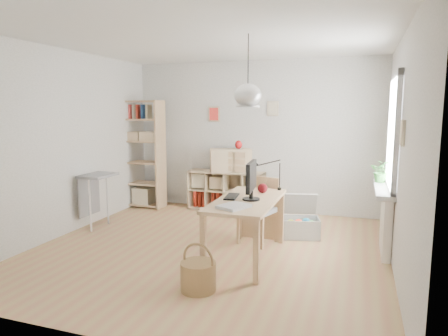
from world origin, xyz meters
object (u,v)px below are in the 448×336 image
(tall_bookshelf, at_px, (142,150))
(cube_shelf, at_px, (226,194))
(storage_chest, at_px, (300,223))
(monitor, at_px, (251,179))
(chair, at_px, (260,206))
(desk, at_px, (247,206))
(drawer_chest, at_px, (231,160))

(tall_bookshelf, bearing_deg, cube_shelf, 10.19)
(storage_chest, xyz_separation_m, monitor, (-0.44, -1.13, 0.82))
(cube_shelf, relative_size, chair, 1.55)
(monitor, bearing_deg, desk, 149.72)
(cube_shelf, distance_m, tall_bookshelf, 1.77)
(chair, bearing_deg, cube_shelf, 140.48)
(storage_chest, xyz_separation_m, drawer_chest, (-1.42, 1.08, 0.74))
(cube_shelf, bearing_deg, drawer_chest, -21.34)
(storage_chest, bearing_deg, monitor, -124.50)
(cube_shelf, height_order, tall_bookshelf, tall_bookshelf)
(tall_bookshelf, relative_size, storage_chest, 2.73)
(drawer_chest, bearing_deg, cube_shelf, 134.49)
(desk, relative_size, storage_chest, 2.05)
(chair, distance_m, storage_chest, 0.74)
(cube_shelf, xyz_separation_m, chair, (1.03, -1.57, 0.22))
(cube_shelf, xyz_separation_m, storage_chest, (1.52, -1.13, -0.11))
(desk, height_order, chair, chair)
(desk, xyz_separation_m, drawer_chest, (-0.92, 2.19, 0.27))
(desk, height_order, cube_shelf, desk)
(drawer_chest, bearing_deg, tall_bookshelf, 164.00)
(tall_bookshelf, bearing_deg, monitor, -36.76)
(monitor, xyz_separation_m, drawer_chest, (-0.98, 2.22, -0.08))
(cube_shelf, height_order, monitor, monitor)
(cube_shelf, distance_m, chair, 1.89)
(monitor, bearing_deg, drawer_chest, 107.59)
(desk, relative_size, tall_bookshelf, 0.75)
(desk, height_order, monitor, monitor)
(chair, relative_size, storage_chest, 1.23)
(monitor, bearing_deg, cube_shelf, 109.42)
(cube_shelf, bearing_deg, tall_bookshelf, -169.81)
(cube_shelf, relative_size, drawer_chest, 1.93)
(desk, distance_m, cube_shelf, 2.48)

